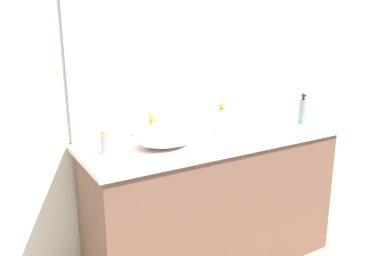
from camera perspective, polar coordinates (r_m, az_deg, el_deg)
The scene contains 8 objects.
bathroom_wall_rear at distance 2.48m, azimuth 1.24°, elevation 11.20°, with size 6.00×0.06×2.60m, color silver.
vanity_counter at distance 2.40m, azimuth 3.21°, elevation -10.88°, with size 1.56×0.55×0.84m.
wall_mirror_panel at distance 2.39m, azimuth -0.26°, elevation 15.29°, with size 1.51×0.01×1.28m, color #B2BCC6.
sink_basin at distance 2.06m, azimuth -4.04°, elevation -1.16°, with size 0.33×0.28×0.12m, color white.
faucet at distance 2.18m, azimuth -5.94°, elevation 0.70°, with size 0.03×0.12×0.16m.
soap_dispenser at distance 2.61m, azimuth 16.08°, elevation 2.47°, with size 0.05×0.05×0.21m.
lotion_bottle at distance 2.25m, azimuth 4.40°, elevation 0.98°, with size 0.07×0.07×0.20m.
perfume_bottle at distance 1.98m, azimuth -12.65°, elevation -2.16°, with size 0.06×0.06×0.12m.
Camera 1 is at (-1.32, -1.37, 1.47)m, focal length 35.85 mm.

